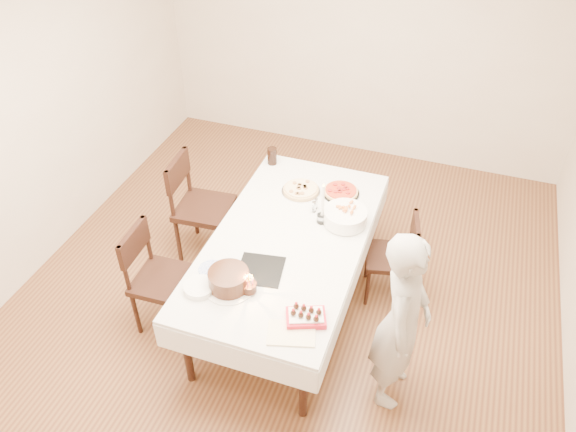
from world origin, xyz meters
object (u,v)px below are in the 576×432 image
(pasta_bowl, at_px, (345,216))
(dining_table, at_px, (288,273))
(birthday_cake, at_px, (249,284))
(chair_right_savory, at_px, (389,257))
(pizza_white, at_px, (301,190))
(layer_cake, at_px, (229,280))
(taper_candle, at_px, (323,203))
(chair_left_savory, at_px, (204,208))
(person, at_px, (402,322))
(chair_left_dessert, at_px, (164,280))
(pizza_pepperoni, at_px, (341,191))
(strawberry_box, at_px, (306,317))
(cola_glass, at_px, (272,156))

(pasta_bowl, bearing_deg, dining_table, -137.93)
(birthday_cake, bearing_deg, chair_right_savory, 51.57)
(pizza_white, height_order, layer_cake, layer_cake)
(chair_right_savory, xyz_separation_m, taper_candle, (-0.56, -0.14, 0.53))
(pasta_bowl, relative_size, taper_candle, 0.91)
(chair_left_savory, height_order, layer_cake, chair_left_savory)
(birthday_cake, bearing_deg, person, 5.01)
(chair_left_dessert, distance_m, taper_candle, 1.38)
(chair_left_dessert, xyz_separation_m, pizza_pepperoni, (1.09, 1.17, 0.31))
(chair_left_dessert, distance_m, strawberry_box, 1.30)
(birthday_cake, bearing_deg, layer_cake, -178.34)
(pizza_white, bearing_deg, strawberry_box, -70.40)
(cola_glass, relative_size, layer_cake, 0.44)
(chair_left_savory, height_order, chair_left_dessert, chair_left_savory)
(chair_right_savory, distance_m, pizza_pepperoni, 0.68)
(pasta_bowl, relative_size, strawberry_box, 1.33)
(chair_right_savory, relative_size, layer_cake, 2.26)
(cola_glass, bearing_deg, pizza_white, -40.40)
(person, height_order, cola_glass, person)
(pizza_pepperoni, relative_size, taper_candle, 0.83)
(dining_table, relative_size, strawberry_box, 8.25)
(person, bearing_deg, chair_right_savory, 14.14)
(chair_left_savory, bearing_deg, chair_right_savory, 176.06)
(chair_left_dessert, relative_size, pizza_pepperoni, 2.95)
(chair_left_dessert, bearing_deg, pasta_bowl, -148.81)
(dining_table, bearing_deg, pizza_white, 98.91)
(chair_left_dessert, relative_size, strawberry_box, 3.60)
(pizza_pepperoni, xyz_separation_m, layer_cake, (-0.45, -1.31, 0.05))
(chair_left_dessert, relative_size, taper_candle, 2.45)
(chair_left_savory, height_order, person, person)
(person, bearing_deg, pizza_pepperoni, 31.89)
(chair_left_savory, relative_size, pasta_bowl, 2.90)
(chair_right_savory, relative_size, person, 0.56)
(cola_glass, bearing_deg, strawberry_box, -62.65)
(chair_right_savory, relative_size, pizza_white, 2.47)
(dining_table, height_order, chair_left_dessert, chair_left_dessert)
(birthday_cake, bearing_deg, pasta_bowl, 65.06)
(person, height_order, taper_candle, person)
(pizza_pepperoni, height_order, strawberry_box, strawberry_box)
(chair_left_dessert, relative_size, cola_glass, 5.87)
(chair_left_savory, distance_m, strawberry_box, 1.76)
(pasta_bowl, bearing_deg, strawberry_box, -89.25)
(chair_left_dessert, relative_size, pasta_bowl, 2.71)
(chair_left_savory, bearing_deg, dining_table, 152.13)
(cola_glass, bearing_deg, pasta_bowl, -35.48)
(pizza_pepperoni, bearing_deg, cola_glass, 161.47)
(chair_right_savory, bearing_deg, cola_glass, 144.51)
(person, bearing_deg, taper_candle, 45.01)
(pizza_white, bearing_deg, birthday_cake, -88.97)
(chair_right_savory, xyz_separation_m, chair_left_dessert, (-1.60, -0.90, 0.06))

